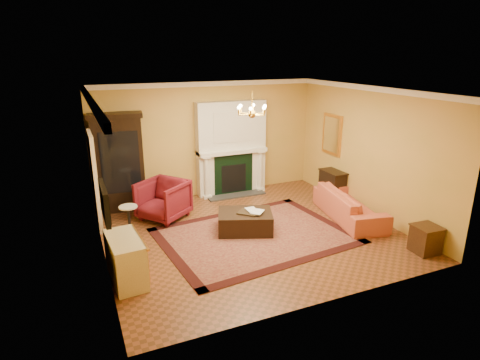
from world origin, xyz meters
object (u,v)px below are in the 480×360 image
commode (126,260)px  coral_sofa (350,200)px  pedestal_table (129,219)px  console_table (332,186)px  leather_ottoman (245,221)px  china_cabinet (119,165)px  end_table (426,240)px  wingback_armchair (163,198)px

commode → coral_sofa: 5.21m
pedestal_table → console_table: 5.20m
coral_sofa → pedestal_table: bearing=89.0°
leather_ottoman → pedestal_table: bearing=-176.2°
china_cabinet → pedestal_table: bearing=-85.6°
end_table → console_table: 3.12m
wingback_armchair → end_table: size_ratio=1.93×
commode → console_table: (5.51, 1.87, -0.01)m
wingback_armchair → end_table: (4.26, -3.65, -0.24)m
commode → end_table: 5.59m
commode → coral_sofa: (5.16, 0.71, 0.04)m
end_table → coral_sofa: bearing=98.4°
wingback_armchair → coral_sofa: size_ratio=0.45×
coral_sofa → leather_ottoman: 2.55m
wingback_armchair → leather_ottoman: 2.03m
wingback_armchair → end_table: 5.62m
coral_sofa → china_cabinet: bearing=71.7°
end_table → console_table: console_table is taller
wingback_armchair → pedestal_table: wingback_armchair is taller
wingback_armchair → console_table: 4.35m
coral_sofa → end_table: (0.29, -1.96, -0.18)m
wingback_armchair → pedestal_table: 1.11m
wingback_armchair → leather_ottoman: bearing=8.2°
commode → leather_ottoman: (2.64, 1.01, -0.16)m
pedestal_table → console_table: console_table is taller
coral_sofa → end_table: bearing=-160.6°
china_cabinet → wingback_armchair: (0.80, -0.98, -0.63)m
coral_sofa → commode: bearing=108.9°
china_cabinet → pedestal_table: (-0.08, -1.65, -0.74)m
commode → end_table: commode is taller
china_cabinet → end_table: size_ratio=4.37×
commode → coral_sofa: bearing=3.4°
coral_sofa → leather_ottoman: size_ratio=1.96×
pedestal_table → console_table: (5.20, 0.13, -0.01)m
commode → end_table: bearing=-17.3°
pedestal_table → end_table: bearing=-30.1°
china_cabinet → console_table: size_ratio=2.99×
china_cabinet → coral_sofa: china_cabinet is taller
console_table → leather_ottoman: 3.00m
pedestal_table → end_table: 5.94m
wingback_armchair → console_table: wingback_armchair is taller
pedestal_table → commode: size_ratio=0.64×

